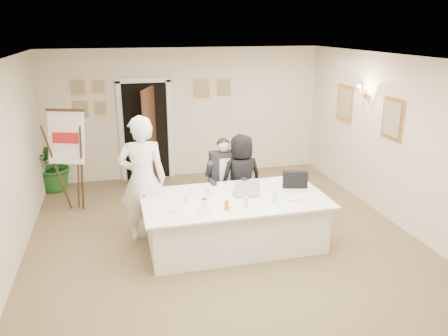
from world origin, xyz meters
name	(u,v)px	position (x,y,z in m)	size (l,w,h in m)	color
floor	(226,244)	(0.00, 0.00, 0.00)	(7.00, 7.00, 0.00)	brown
ceiling	(227,59)	(0.00, 0.00, 2.80)	(6.00, 7.00, 0.02)	white
wall_back	(186,113)	(0.00, 3.50, 1.40)	(6.00, 0.10, 2.80)	beige
wall_front	(349,296)	(0.00, -3.50, 1.40)	(6.00, 0.10, 2.80)	beige
wall_left	(2,175)	(-3.00, 0.00, 1.40)	(0.10, 7.00, 2.80)	beige
wall_right	(406,145)	(3.00, 0.00, 1.40)	(0.10, 7.00, 2.80)	beige
doorway	(147,133)	(-0.88, 3.32, 1.04)	(1.14, 0.86, 2.20)	black
pictures_back_wall	(149,94)	(-0.80, 3.47, 1.85)	(3.40, 0.06, 0.80)	#DB944B
pictures_right_wall	(366,110)	(2.97, 1.20, 1.75)	(0.06, 2.20, 0.80)	#DB944B
wall_sconce	(365,91)	(2.90, 1.20, 2.10)	(0.20, 0.30, 0.24)	#D48E44
conference_table	(234,221)	(0.12, -0.01, 0.39)	(2.76, 1.47, 0.78)	white
seated_man	(224,179)	(0.21, 0.99, 0.72)	(0.62, 0.66, 1.45)	black
flip_chart	(72,166)	(-2.34, 1.97, 0.86)	(0.67, 0.51, 1.85)	#372411
standing_man	(143,180)	(-1.19, 0.50, 1.00)	(0.73, 0.48, 2.00)	white
standing_woman	(241,177)	(0.50, 0.90, 0.75)	(0.74, 0.48, 1.51)	black
potted_palm	(54,164)	(-2.80, 3.20, 0.55)	(0.99, 0.86, 1.10)	#1E5B20
laptop	(245,186)	(0.32, 0.09, 0.91)	(0.37, 0.38, 0.28)	#B7BABC
laptop_bag	(295,179)	(1.17, 0.17, 0.91)	(0.39, 0.11, 0.27)	black
paper_stack	(295,198)	(0.98, -0.28, 0.79)	(0.26, 0.18, 0.03)	white
plate_left	(176,210)	(-0.79, -0.27, 0.78)	(0.20, 0.20, 0.01)	white
plate_mid	(205,211)	(-0.41, -0.40, 0.78)	(0.22, 0.22, 0.01)	white
plate_near	(235,209)	(0.01, -0.45, 0.78)	(0.24, 0.24, 0.01)	white
glass_a	(186,199)	(-0.62, -0.05, 0.84)	(0.06, 0.06, 0.14)	silver
glass_b	(246,202)	(0.19, -0.37, 0.84)	(0.07, 0.07, 0.14)	silver
glass_c	(274,198)	(0.64, -0.33, 0.84)	(0.06, 0.06, 0.14)	silver
glass_d	(207,191)	(-0.25, 0.17, 0.84)	(0.07, 0.07, 0.14)	silver
oj_glass	(227,205)	(-0.10, -0.42, 0.84)	(0.06, 0.06, 0.13)	#E25413
steel_jug	(204,202)	(-0.38, -0.21, 0.83)	(0.09, 0.09, 0.11)	silver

